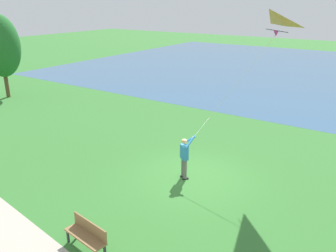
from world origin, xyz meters
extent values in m
plane|color=#33702D|center=(0.00, 0.00, 0.00)|extent=(120.00, 120.00, 0.00)
cube|color=#385B7F|center=(26.62, 4.00, 0.00)|extent=(36.00, 44.00, 0.01)
cube|color=#232328|center=(-0.21, 0.31, 0.03)|extent=(0.26, 0.23, 0.06)
cylinder|color=slate|center=(-0.22, 0.32, 0.45)|extent=(0.14, 0.14, 0.82)
cube|color=#232328|center=(-0.35, 0.12, 0.03)|extent=(0.26, 0.23, 0.06)
cylinder|color=slate|center=(-0.37, 0.13, 0.45)|extent=(0.14, 0.14, 0.82)
cube|color=teal|center=(-0.30, 0.22, 1.16)|extent=(0.42, 0.45, 0.60)
sphere|color=beige|center=(-0.30, 0.22, 1.62)|extent=(0.22, 0.22, 0.22)
ellipsoid|color=tan|center=(-0.31, 0.23, 1.66)|extent=(0.31, 0.31, 0.13)
cylinder|color=teal|center=(-0.07, 0.16, 1.61)|extent=(0.31, 0.54, 0.43)
cylinder|color=teal|center=(-0.17, 0.02, 1.61)|extent=(0.56, 0.17, 0.43)
sphere|color=beige|center=(0.01, 0.00, 1.74)|extent=(0.10, 0.10, 0.10)
pyramid|color=orange|center=(2.45, -1.76, 6.09)|extent=(1.90, 1.91, 0.67)
cone|color=#E02D9E|center=(2.74, -2.04, 5.67)|extent=(0.28, 0.28, 0.22)
cylinder|color=black|center=(2.74, -2.04, 5.78)|extent=(1.26, 1.27, 0.02)
cylinder|color=silver|center=(1.37, -1.02, 3.68)|extent=(2.74, 2.06, 3.89)
cube|color=olive|center=(-5.64, 0.30, 0.45)|extent=(0.63, 1.54, 0.05)
cube|color=olive|center=(-5.45, 0.28, 0.68)|extent=(0.24, 1.49, 0.40)
cube|color=#2D2D33|center=(-5.57, -0.38, 0.23)|extent=(0.07, 0.07, 0.45)
cube|color=#2D2D33|center=(-5.71, 0.99, 0.23)|extent=(0.07, 0.07, 0.45)
cube|color=#2D2D33|center=(-5.40, 0.95, 0.23)|extent=(0.07, 0.07, 0.45)
cylinder|color=brown|center=(3.25, 18.06, 1.12)|extent=(0.28, 0.28, 2.24)
ellipsoid|color=#236628|center=(3.25, 18.06, 3.82)|extent=(2.69, 2.87, 4.52)
camera|label=1|loc=(-11.23, -6.35, 6.86)|focal=37.12mm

